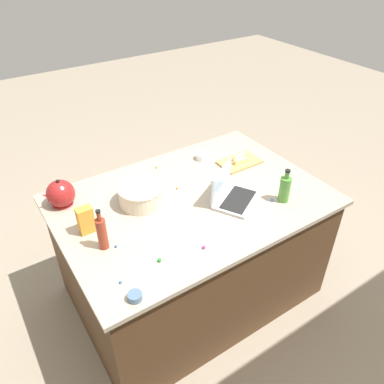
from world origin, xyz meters
TOP-DOWN VIEW (x-y plane):
  - ground_plane at (0.00, 0.00)m, footprint 12.00×12.00m
  - island_counter at (0.00, 0.00)m, footprint 1.74×1.21m
  - laptop at (-0.20, 0.16)m, footprint 0.38×0.35m
  - mixing_bowl_large at (0.30, -0.14)m, footprint 0.29×0.29m
  - bottle_olive at (-0.48, 0.34)m, footprint 0.07×0.07m
  - bottle_soy at (0.66, 0.11)m, footprint 0.06×0.06m
  - kettle at (0.73, -0.41)m, footprint 0.21×0.18m
  - cutting_board at (-0.54, -0.17)m, footprint 0.31×0.19m
  - butter_stick_left at (-0.56, -0.20)m, footprint 0.11×0.04m
  - butter_stick_right at (-0.53, -0.15)m, footprint 0.11×0.05m
  - ramekin_small at (-0.34, -0.38)m, footprint 0.09×0.09m
  - ramekin_medium at (0.68, 0.53)m, footprint 0.07×0.07m
  - candy_bag at (0.69, -0.06)m, footprint 0.09×0.06m
  - candy_0 at (0.69, 0.40)m, footprint 0.01×0.01m
  - candy_1 at (0.03, -0.14)m, footprint 0.01×0.01m
  - candy_2 at (0.20, 0.43)m, footprint 0.02×0.02m
  - candy_3 at (-0.42, 0.31)m, footprint 0.02×0.02m
  - candy_4 at (-0.63, 0.18)m, footprint 0.02×0.02m
  - candy_5 at (0.02, -0.45)m, footprint 0.01×0.01m
  - candy_6 at (0.46, 0.38)m, footprint 0.02×0.02m
  - candy_7 at (0.61, 0.15)m, footprint 0.02×0.02m

SIDE VIEW (x-z plane):
  - ground_plane at x=0.00m, z-range 0.00..0.00m
  - island_counter at x=0.00m, z-range 0.00..0.90m
  - candy_5 at x=0.02m, z-range 0.90..0.91m
  - candy_0 at x=0.69m, z-range 0.90..0.91m
  - candy_1 at x=0.03m, z-range 0.90..0.91m
  - candy_7 at x=0.61m, z-range 0.90..0.92m
  - cutting_board at x=-0.54m, z-range 0.90..0.92m
  - candy_3 at x=-0.42m, z-range 0.90..0.92m
  - candy_2 at x=0.20m, z-range 0.90..0.92m
  - candy_4 at x=-0.63m, z-range 0.90..0.92m
  - candy_6 at x=0.46m, z-range 0.90..0.92m
  - ramekin_medium at x=0.68m, z-range 0.90..0.94m
  - ramekin_small at x=-0.34m, z-range 0.90..0.95m
  - butter_stick_left at x=-0.56m, z-range 0.92..0.95m
  - butter_stick_right at x=-0.53m, z-range 0.92..0.95m
  - laptop at x=-0.20m, z-range 0.84..1.06m
  - mixing_bowl_large at x=0.30m, z-range 0.90..1.03m
  - kettle at x=0.73m, z-range 0.88..1.08m
  - candy_bag at x=0.69m, z-range 0.90..1.07m
  - bottle_olive at x=-0.48m, z-range 0.88..1.11m
  - bottle_soy at x=0.66m, z-range 0.87..1.13m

